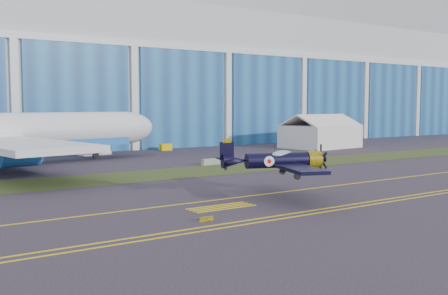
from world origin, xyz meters
TOP-DOWN VIEW (x-y plane):
  - ground at (0.00, 0.00)m, footprint 260.00×260.00m
  - grass_median at (0.00, 14.00)m, footprint 260.00×10.00m
  - hangar at (0.00, 71.79)m, footprint 220.00×45.70m
  - taxiway_centreline at (0.00, -5.00)m, footprint 200.00×0.20m
  - edge_line_near at (0.00, -14.50)m, footprint 80.00×0.20m
  - edge_line_far at (0.00, -13.50)m, footprint 80.00×0.20m
  - hold_short_ladder at (-18.00, -8.10)m, footprint 6.00×2.40m
  - guard_board_left at (-22.00, -12.00)m, footprint 1.20×0.15m
  - warbird at (-11.03, -7.15)m, footprint 15.61×17.11m
  - tent at (34.31, 33.48)m, footprint 16.12×12.64m
  - shipping_container at (-10.01, 44.13)m, footprint 5.89×3.38m
  - tug at (4.72, 45.35)m, footprint 2.27×1.54m
  - gse_box at (50.02, 42.35)m, footprint 2.79×1.70m
  - barrier_a at (-2.10, 19.36)m, footprint 2.07×0.93m
  - barrier_b at (-0.19, 19.39)m, footprint 2.04×0.77m
  - barrier_c at (5.52, 19.22)m, footprint 2.07×0.90m

SIDE VIEW (x-z plane):
  - ground at x=0.00m, z-range 0.00..0.00m
  - taxiway_centreline at x=0.00m, z-range 0.00..0.02m
  - edge_line_near at x=0.00m, z-range 0.00..0.02m
  - edge_line_far at x=0.00m, z-range 0.00..0.02m
  - hold_short_ladder at x=-18.00m, z-range 0.00..0.02m
  - grass_median at x=0.00m, z-range 0.01..0.03m
  - guard_board_left at x=-22.00m, z-range 0.00..0.35m
  - barrier_a at x=-2.10m, z-range 0.00..0.90m
  - barrier_b at x=-0.19m, z-range 0.00..0.90m
  - barrier_c at x=5.52m, z-range 0.00..0.90m
  - tug at x=4.72m, z-range 0.00..1.26m
  - gse_box at x=50.02m, z-range 0.00..1.59m
  - shipping_container at x=-10.01m, z-range 0.00..2.40m
  - tent at x=34.31m, z-range 0.00..6.93m
  - warbird at x=-11.03m, z-range 1.45..5.63m
  - hangar at x=0.00m, z-range -0.04..29.96m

